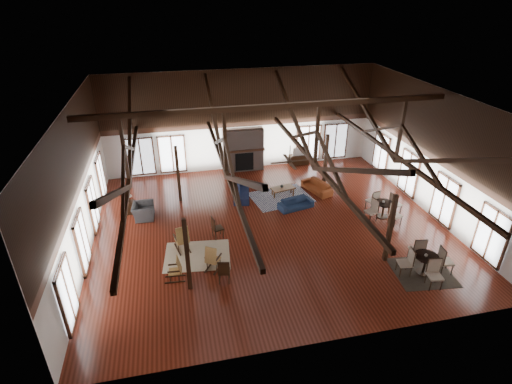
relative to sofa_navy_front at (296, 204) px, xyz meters
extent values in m
plane|color=maroon|center=(-1.69, -1.41, -0.26)|extent=(16.00, 16.00, 0.00)
cube|color=black|center=(-1.69, -1.41, 5.74)|extent=(16.00, 14.00, 0.02)
cube|color=silver|center=(-1.69, 5.59, 2.74)|extent=(16.00, 0.02, 6.00)
cube|color=silver|center=(-1.69, -8.41, 2.74)|extent=(16.00, 0.02, 6.00)
cube|color=silver|center=(-9.69, -1.41, 2.74)|extent=(0.02, 14.00, 6.00)
cube|color=silver|center=(6.31, -1.41, 2.74)|extent=(0.02, 14.00, 6.00)
cube|color=black|center=(-1.69, -1.41, 5.49)|extent=(15.60, 0.18, 0.22)
cube|color=black|center=(-7.69, -1.41, 2.79)|extent=(0.16, 13.70, 0.18)
cube|color=black|center=(-7.69, -1.41, 4.14)|extent=(0.14, 0.14, 2.70)
cube|color=black|center=(-7.69, 2.09, 4.01)|extent=(0.15, 7.07, 3.12)
cube|color=black|center=(-7.69, -4.91, 4.01)|extent=(0.15, 7.07, 3.12)
cube|color=black|center=(-3.69, -1.41, 2.79)|extent=(0.16, 13.70, 0.18)
cube|color=black|center=(-3.69, -1.41, 4.14)|extent=(0.14, 0.14, 2.70)
cube|color=black|center=(-3.69, 2.09, 4.01)|extent=(0.15, 7.07, 3.12)
cube|color=black|center=(-3.69, -4.91, 4.01)|extent=(0.15, 7.07, 3.12)
cube|color=black|center=(0.31, -1.41, 2.79)|extent=(0.16, 13.70, 0.18)
cube|color=black|center=(0.31, -1.41, 4.14)|extent=(0.14, 0.14, 2.70)
cube|color=black|center=(0.31, 2.09, 4.01)|extent=(0.15, 7.07, 3.12)
cube|color=black|center=(0.31, -4.91, 4.01)|extent=(0.15, 7.07, 3.12)
cube|color=black|center=(4.31, -1.41, 2.79)|extent=(0.16, 13.70, 0.18)
cube|color=black|center=(4.31, -1.41, 4.14)|extent=(0.14, 0.14, 2.70)
cube|color=black|center=(4.31, 2.09, 4.01)|extent=(0.15, 7.07, 3.12)
cube|color=black|center=(4.31, -4.91, 4.01)|extent=(0.15, 7.07, 3.12)
cube|color=black|center=(-5.69, -4.91, 1.26)|extent=(0.16, 0.16, 3.05)
cube|color=black|center=(2.31, -4.91, 1.26)|extent=(0.16, 0.16, 3.05)
cube|color=black|center=(-5.69, 2.09, 1.26)|extent=(0.16, 0.16, 3.05)
cube|color=black|center=(2.31, 2.09, 1.26)|extent=(0.16, 0.16, 3.05)
cube|color=#76625A|center=(-1.69, 5.27, 1.04)|extent=(2.40, 0.62, 2.60)
cube|color=black|center=(-1.69, 4.95, 0.39)|extent=(1.10, 0.06, 1.10)
cube|color=#331A0F|center=(-1.69, 4.99, 1.09)|extent=(2.50, 0.20, 0.12)
cylinder|color=black|center=(-1.19, -2.41, 3.79)|extent=(0.04, 0.04, 0.70)
cylinder|color=black|center=(-1.19, -2.41, 3.44)|extent=(0.20, 0.20, 0.10)
cube|color=black|center=(-0.74, -2.41, 3.44)|extent=(0.70, 0.12, 0.02)
cube|color=black|center=(-1.19, -1.96, 3.44)|extent=(0.12, 0.70, 0.02)
cube|color=black|center=(-1.64, -2.41, 3.44)|extent=(0.70, 0.12, 0.02)
cube|color=black|center=(-1.19, -2.86, 3.44)|extent=(0.12, 0.70, 0.02)
imported|color=#182642|center=(0.00, 0.00, 0.00)|extent=(1.90, 1.09, 0.52)
imported|color=#151D3B|center=(-2.47, 1.79, 0.04)|extent=(2.17, 1.18, 0.60)
imported|color=brown|center=(1.70, 1.56, 0.02)|extent=(2.07, 1.33, 0.56)
cube|color=brown|center=(-0.27, 1.45, 0.19)|extent=(1.36, 0.88, 0.06)
cube|color=brown|center=(-0.80, 1.24, -0.05)|extent=(0.06, 0.06, 0.42)
cube|color=brown|center=(-0.80, 1.65, -0.05)|extent=(0.06, 0.06, 0.42)
cube|color=brown|center=(0.25, 1.24, -0.05)|extent=(0.06, 0.06, 0.42)
cube|color=brown|center=(0.25, 1.65, -0.05)|extent=(0.06, 0.06, 0.42)
imported|color=#B2B2B2|center=(-0.32, 1.51, 0.31)|extent=(0.20, 0.20, 0.18)
imported|color=#333336|center=(-7.54, 0.72, 0.10)|extent=(1.16, 1.03, 0.72)
cube|color=black|center=(-8.19, 1.34, 0.05)|extent=(0.47, 0.47, 0.63)
cylinder|color=black|center=(-8.19, 1.34, 0.55)|extent=(0.08, 0.08, 0.38)
cone|color=white|center=(-8.19, 1.34, 0.80)|extent=(0.33, 0.33, 0.27)
cube|color=#9C6A3B|center=(-5.84, -2.33, 0.20)|extent=(0.63, 0.62, 0.06)
cube|color=#9C6A3B|center=(-5.78, -2.56, 0.57)|extent=(0.56, 0.32, 0.76)
cube|color=black|center=(-6.05, -2.38, -0.23)|extent=(0.27, 0.92, 0.06)
cube|color=black|center=(-5.62, -2.28, -0.23)|extent=(0.27, 0.92, 0.06)
cube|color=#9C6A3B|center=(-4.68, -3.92, 0.16)|extent=(0.66, 0.65, 0.05)
cube|color=#9C6A3B|center=(-4.80, -4.10, 0.49)|extent=(0.51, 0.42, 0.70)
cube|color=black|center=(-4.85, -3.81, -0.24)|extent=(0.50, 0.75, 0.05)
cube|color=black|center=(-4.51, -4.03, -0.24)|extent=(0.50, 0.75, 0.05)
cube|color=#9C6A3B|center=(-6.23, -4.30, 0.13)|extent=(0.46, 0.47, 0.05)
cube|color=#9C6A3B|center=(-6.03, -4.32, 0.43)|extent=(0.20, 0.45, 0.64)
cube|color=black|center=(-6.25, -4.48, -0.24)|extent=(0.78, 0.11, 0.05)
cube|color=black|center=(-6.22, -4.12, -0.24)|extent=(0.78, 0.11, 0.05)
cube|color=black|center=(-4.21, -1.78, 0.22)|extent=(0.54, 0.54, 0.05)
cube|color=black|center=(-4.41, -1.82, 0.51)|extent=(0.15, 0.45, 0.59)
cylinder|color=black|center=(-4.21, -1.78, -0.02)|extent=(0.04, 0.04, 0.48)
cube|color=black|center=(-4.38, -4.81, 0.22)|extent=(0.53, 0.53, 0.05)
cube|color=black|center=(-4.42, -5.01, 0.51)|extent=(0.45, 0.13, 0.58)
cylinder|color=black|center=(-4.38, -4.81, -0.02)|extent=(0.04, 0.04, 0.48)
cylinder|color=black|center=(3.38, -6.01, 0.54)|extent=(0.94, 0.94, 0.04)
cylinder|color=black|center=(3.38, -6.01, 0.15)|extent=(0.10, 0.10, 0.78)
cylinder|color=black|center=(3.38, -6.01, -0.24)|extent=(0.57, 0.57, 0.04)
cylinder|color=black|center=(3.91, -1.72, 0.51)|extent=(0.91, 0.91, 0.04)
cylinder|color=black|center=(3.91, -1.72, 0.14)|extent=(0.10, 0.10, 0.75)
cylinder|color=black|center=(3.91, -1.72, -0.24)|extent=(0.54, 0.54, 0.04)
imported|color=#B2B2B2|center=(3.32, -6.03, 0.61)|extent=(0.14, 0.14, 0.10)
imported|color=#B2B2B2|center=(3.85, -1.74, 0.58)|extent=(0.13, 0.13, 0.10)
cube|color=black|center=(1.88, 5.34, 0.05)|extent=(1.23, 0.46, 0.61)
imported|color=#B2B2B2|center=(1.88, 5.34, 0.61)|extent=(0.88, 0.13, 0.51)
cube|color=tan|center=(-5.26, -2.95, -0.25)|extent=(2.93, 2.42, 0.01)
cube|color=#191F47|center=(-0.42, 1.29, -0.25)|extent=(3.42, 2.79, 0.01)
cube|color=black|center=(3.38, -5.99, -0.25)|extent=(2.47, 2.29, 0.01)
camera|label=1|loc=(-5.79, -16.81, 9.91)|focal=28.00mm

